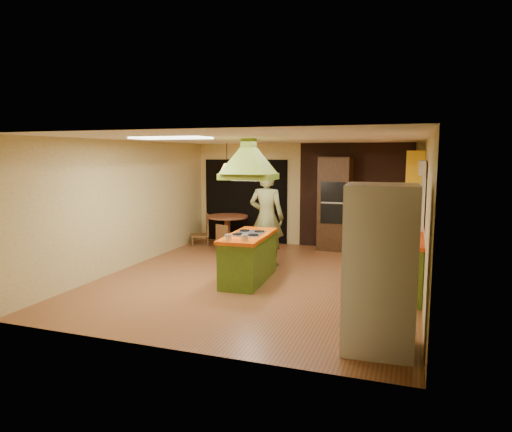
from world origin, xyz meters
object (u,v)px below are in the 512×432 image
at_px(kitchen_island, 249,257).
at_px(man, 267,218).
at_px(refrigerator, 380,268).
at_px(wall_oven, 335,204).
at_px(dining_table, 227,225).
at_px(canister_large, 403,220).

relative_size(kitchen_island, man, 0.88).
bearing_deg(refrigerator, wall_oven, 101.79).
xyz_separation_m(wall_oven, dining_table, (-2.54, -0.45, -0.56)).
distance_m(refrigerator, dining_table, 6.34).
relative_size(man, canister_large, 9.97).
height_order(kitchen_island, dining_table, kitchen_island).
height_order(man, canister_large, man).
relative_size(refrigerator, dining_table, 1.89).
bearing_deg(canister_large, dining_table, 162.33).
xyz_separation_m(man, wall_oven, (1.04, 1.99, 0.12)).
distance_m(refrigerator, wall_oven, 5.58).
height_order(dining_table, canister_large, canister_large).
relative_size(refrigerator, canister_large, 9.77).
relative_size(wall_oven, dining_table, 2.16).
xyz_separation_m(kitchen_island, refrigerator, (2.39, -2.23, 0.53)).
xyz_separation_m(kitchen_island, wall_oven, (0.99, 3.17, 0.66)).
bearing_deg(man, canister_large, -175.67).
bearing_deg(wall_oven, man, -114.56).
distance_m(dining_table, canister_large, 4.34).
relative_size(man, wall_oven, 0.89).
height_order(refrigerator, dining_table, refrigerator).
bearing_deg(wall_oven, kitchen_island, -104.28).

